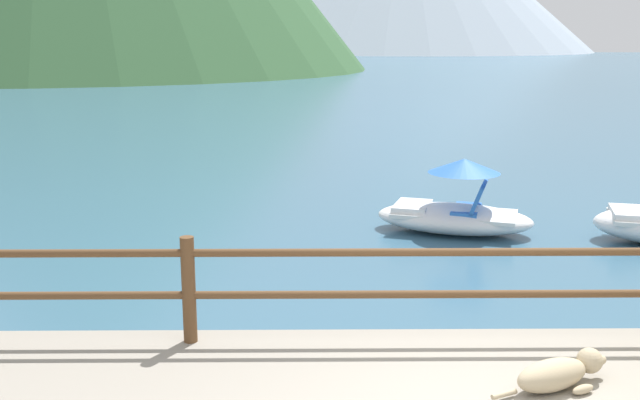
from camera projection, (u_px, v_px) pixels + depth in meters
name	position (u px, v px, depth m)	size (l,w,h in m)	color
ground_plane	(334.00, 88.00, 44.09)	(200.00, 200.00, 0.00)	#38607A
dock_railing	(464.00, 277.00, 6.35)	(23.92, 0.12, 0.95)	brown
dog_resting	(559.00, 373.00, 5.57)	(1.02, 0.54, 0.26)	tan
pedal_boat_1	(455.00, 209.00, 11.50)	(2.67, 1.86, 1.18)	white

